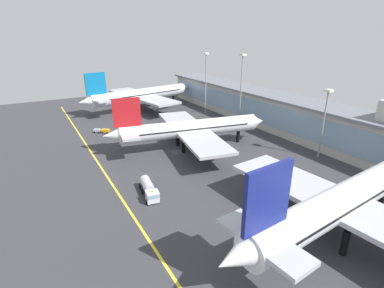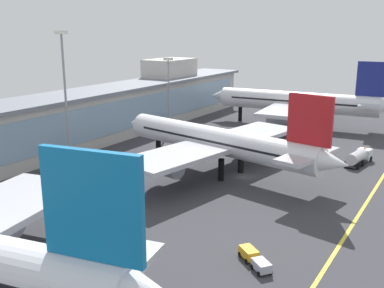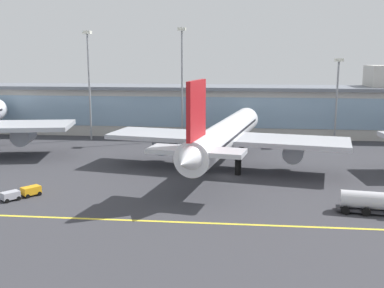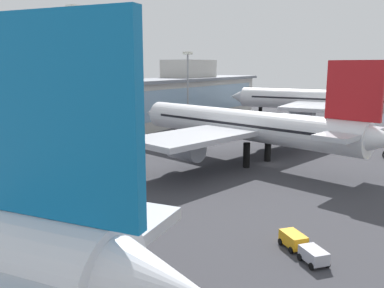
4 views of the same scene
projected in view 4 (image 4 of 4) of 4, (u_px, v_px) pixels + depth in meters
ground_plane at (272, 165)px, 66.40m from camera, size 194.60×194.60×0.00m
terminal_building at (97, 108)px, 89.84m from camera, size 142.00×14.00×17.66m
airliner_near_right at (244, 126)px, 67.69m from camera, size 43.59×50.65×16.83m
airliner_far_right at (321, 100)px, 108.27m from camera, size 43.21×52.96×18.51m
baggage_tug_near at (302, 246)px, 34.77m from camera, size 4.70×5.34×1.40m
apron_light_mast_west at (188, 77)px, 101.67m from camera, size 1.80×1.80×19.43m
apron_light_mast_east at (76, 60)px, 71.69m from camera, size 1.80×1.80×26.40m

